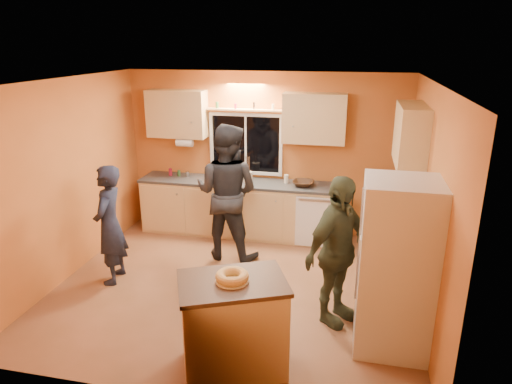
% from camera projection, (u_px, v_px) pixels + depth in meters
% --- Properties ---
extents(ground, '(4.50, 4.50, 0.00)m').
position_uv_depth(ground, '(234.00, 286.00, 5.93)').
color(ground, brown).
rests_on(ground, ground).
extents(room_shell, '(4.54, 4.04, 2.61)m').
position_uv_depth(room_shell, '(249.00, 158.00, 5.78)').
color(room_shell, orange).
rests_on(room_shell, ground).
extents(back_counter, '(4.23, 0.62, 0.90)m').
position_uv_depth(back_counter, '(261.00, 209.00, 7.36)').
color(back_counter, tan).
rests_on(back_counter, ground).
extents(right_counter, '(0.62, 1.84, 0.90)m').
position_uv_depth(right_counter, '(390.00, 252.00, 5.86)').
color(right_counter, tan).
rests_on(right_counter, ground).
extents(refrigerator, '(0.72, 0.70, 1.80)m').
position_uv_depth(refrigerator, '(396.00, 267.00, 4.53)').
color(refrigerator, silver).
rests_on(refrigerator, ground).
extents(island, '(1.17, 1.01, 0.95)m').
position_uv_depth(island, '(233.00, 325.00, 4.31)').
color(island, tan).
rests_on(island, ground).
extents(bundt_pastry, '(0.31, 0.31, 0.09)m').
position_uv_depth(bundt_pastry, '(232.00, 276.00, 4.15)').
color(bundt_pastry, tan).
rests_on(bundt_pastry, island).
extents(person_left, '(0.45, 0.62, 1.58)m').
position_uv_depth(person_left, '(110.00, 225.00, 5.85)').
color(person_left, black).
rests_on(person_left, ground).
extents(person_center, '(1.06, 0.88, 1.97)m').
position_uv_depth(person_center, '(227.00, 193.00, 6.49)').
color(person_center, black).
rests_on(person_center, ground).
extents(person_right, '(0.90, 1.07, 1.71)m').
position_uv_depth(person_right, '(337.00, 251.00, 4.97)').
color(person_right, '#303723').
rests_on(person_right, ground).
extents(mixing_bowl, '(0.34, 0.34, 0.08)m').
position_uv_depth(mixing_bowl, '(303.00, 183.00, 7.05)').
color(mixing_bowl, black).
rests_on(mixing_bowl, back_counter).
extents(utensil_crock, '(0.14, 0.14, 0.17)m').
position_uv_depth(utensil_crock, '(248.00, 177.00, 7.23)').
color(utensil_crock, beige).
rests_on(utensil_crock, back_counter).
extents(potted_plant, '(0.29, 0.25, 0.31)m').
position_uv_depth(potted_plant, '(400.00, 212.00, 5.56)').
color(potted_plant, gray).
rests_on(potted_plant, right_counter).
extents(red_box, '(0.20, 0.18, 0.07)m').
position_uv_depth(red_box, '(395.00, 206.00, 6.10)').
color(red_box, maroon).
rests_on(red_box, right_counter).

